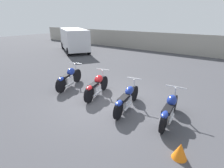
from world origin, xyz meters
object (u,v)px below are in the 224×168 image
Objects in this scene: motorcycle_slot_3 at (170,109)px; motorcycle_slot_1 at (97,86)px; traffic_cone_near at (180,151)px; parked_van at (74,39)px; motorcycle_slot_0 at (69,78)px; motorcycle_slot_2 at (127,99)px.

motorcycle_slot_1 is at bearing 172.04° from motorcycle_slot_3.
motorcycle_slot_1 is 4.89× the size of traffic_cone_near.
parked_van is at bearing 128.46° from motorcycle_slot_1.
motorcycle_slot_0 is 0.37× the size of parked_van.
motorcycle_slot_1 is 0.93× the size of motorcycle_slot_2.
motorcycle_slot_1 is 1.64m from motorcycle_slot_2.
motorcycle_slot_1 is 4.17m from traffic_cone_near.
traffic_cone_near is (3.88, -1.50, -0.25)m from motorcycle_slot_1.
parked_van reaches higher than motorcycle_slot_3.
parked_van is (-6.98, 6.64, 0.72)m from motorcycle_slot_0.
traffic_cone_near is at bearing -32.72° from motorcycle_slot_0.
motorcycle_slot_2 is at bearing -21.64° from motorcycle_slot_0.
parked_van reaches higher than motorcycle_slot_2.
parked_van is at bearing 118.58° from motorcycle_slot_0.
motorcycle_slot_1 is 10.95m from parked_van.
motorcycle_slot_0 reaches higher than traffic_cone_near.
motorcycle_slot_0 reaches higher than motorcycle_slot_2.
motorcycle_slot_0 is 5.01× the size of traffic_cone_near.
motorcycle_slot_2 is at bearing 150.74° from traffic_cone_near.
motorcycle_slot_1 is 3.11m from motorcycle_slot_3.
motorcycle_slot_0 is 9.66m from parked_van.
motorcycle_slot_3 is 1.61m from traffic_cone_near.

